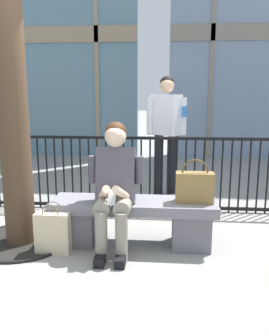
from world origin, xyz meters
The scene contains 7 objects.
ground_plane centered at (0.00, 0.00, 0.00)m, with size 60.00×60.00×0.00m, color gray.
stone_bench centered at (0.00, 0.00, 0.27)m, with size 1.60×0.44×0.45m.
seated_person_with_phone centered at (-0.16, -0.13, 0.65)m, with size 0.52×0.66×1.21m.
handbag_on_bench centered at (0.58, -0.01, 0.60)m, with size 0.36×0.15×0.42m.
shopping_bag centered at (-0.73, -0.26, 0.20)m, with size 0.32×0.14×0.49m.
bystander_at_railing centered at (0.31, 1.71, 1.00)m, with size 0.55×0.40×1.71m.
plaza_railing centered at (0.00, 1.05, 0.48)m, with size 8.67×0.04×0.95m.
Camera 1 is at (0.30, -3.25, 1.45)m, focal length 37.45 mm.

